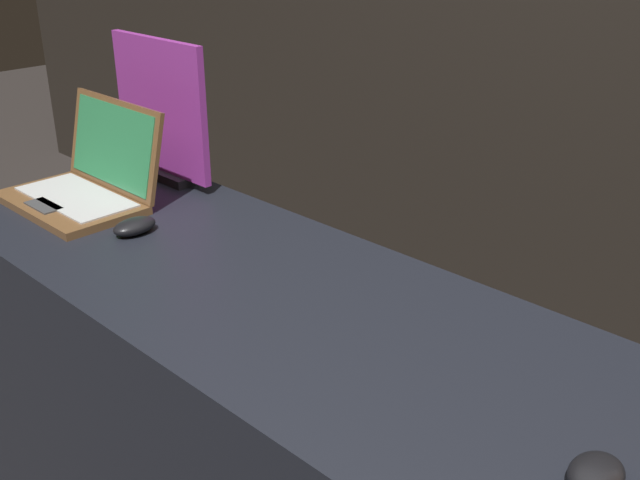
% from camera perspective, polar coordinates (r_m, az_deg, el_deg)
% --- Properties ---
extents(laptop_front, '(0.39, 0.29, 0.25)m').
position_cam_1_polar(laptop_front, '(2.01, -17.30, 4.43)').
color(laptop_front, brown).
rests_on(laptop_front, display_counter).
extents(mouse_front, '(0.07, 0.11, 0.04)m').
position_cam_1_polar(mouse_front, '(1.80, -13.95, 1.03)').
color(mouse_front, black).
rests_on(mouse_front, display_counter).
extents(promo_stand_front, '(0.38, 0.07, 0.39)m').
position_cam_1_polar(promo_stand_front, '(2.10, -12.00, 9.35)').
color(promo_stand_front, black).
rests_on(promo_stand_front, display_counter).
extents(mouse_back, '(0.07, 0.09, 0.04)m').
position_cam_1_polar(mouse_back, '(1.10, 20.30, -16.38)').
color(mouse_back, black).
rests_on(mouse_back, display_counter).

